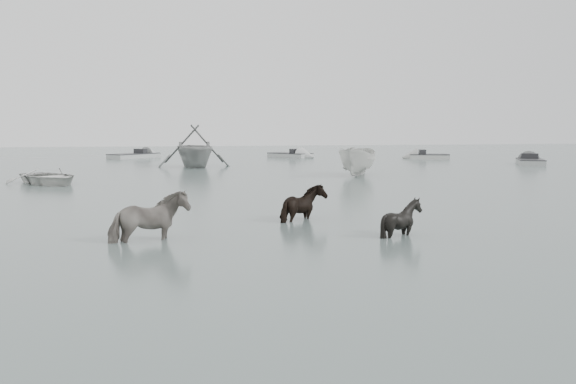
# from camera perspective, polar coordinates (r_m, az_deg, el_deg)

# --- Properties ---
(ground) EXTENTS (140.00, 140.00, 0.00)m
(ground) POSITION_cam_1_polar(r_m,az_deg,el_deg) (15.80, -2.29, -3.74)
(ground) COLOR #546460
(ground) RESTS_ON ground
(pony_pinto) EXTENTS (1.97, 1.39, 1.52)m
(pony_pinto) POSITION_cam_1_polar(r_m,az_deg,el_deg) (15.04, -12.32, -1.44)
(pony_pinto) COLOR black
(pony_pinto) RESTS_ON ground
(pony_dark) EXTENTS (1.59, 1.69, 1.35)m
(pony_dark) POSITION_cam_1_polar(r_m,az_deg,el_deg) (17.96, 1.46, -0.40)
(pony_dark) COLOR black
(pony_dark) RESTS_ON ground
(pony_black) EXTENTS (1.36, 1.26, 1.26)m
(pony_black) POSITION_cam_1_polar(r_m,az_deg,el_deg) (15.73, 10.07, -1.55)
(pony_black) COLOR black
(pony_black) RESTS_ON ground
(rowboat_lead) EXTENTS (4.66, 5.02, 0.85)m
(rowboat_lead) POSITION_cam_1_polar(r_m,az_deg,el_deg) (31.29, -20.52, 1.45)
(rowboat_lead) COLOR silver
(rowboat_lead) RESTS_ON ground
(rowboat_trail) EXTENTS (5.23, 5.90, 2.87)m
(rowboat_trail) POSITION_cam_1_polar(r_m,az_deg,el_deg) (41.87, -8.30, 4.18)
(rowboat_trail) COLOR #9B9D9B
(rowboat_trail) RESTS_ON ground
(boat_small) EXTENTS (3.60, 4.66, 1.70)m
(boat_small) POSITION_cam_1_polar(r_m,az_deg,el_deg) (34.49, 6.25, 2.88)
(boat_small) COLOR silver
(boat_small) RESTS_ON ground
(skiff_port) EXTENTS (3.71, 5.36, 0.75)m
(skiff_port) POSITION_cam_1_polar(r_m,az_deg,el_deg) (47.11, 20.74, 2.75)
(skiff_port) COLOR #A1A3A1
(skiff_port) RESTS_ON ground
(skiff_mid) EXTENTS (4.47, 5.16, 0.75)m
(skiff_mid) POSITION_cam_1_polar(r_m,az_deg,el_deg) (54.07, 0.19, 3.49)
(skiff_mid) COLOR #B0B3B0
(skiff_mid) RESTS_ON ground
(skiff_star) EXTENTS (4.62, 2.78, 0.75)m
(skiff_star) POSITION_cam_1_polar(r_m,az_deg,el_deg) (53.09, 12.41, 3.30)
(skiff_star) COLOR #B6B6B1
(skiff_star) RESTS_ON ground
(skiff_far) EXTENTS (5.50, 5.74, 0.75)m
(skiff_far) POSITION_cam_1_polar(r_m,az_deg,el_deg) (54.50, -13.53, 3.34)
(skiff_far) COLOR #ACAFAC
(skiff_far) RESTS_ON ground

